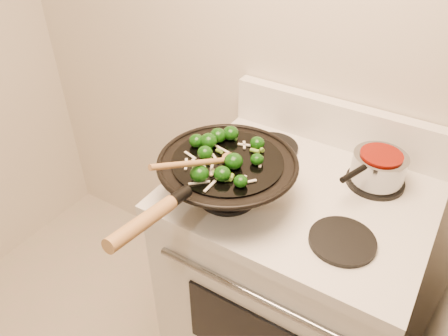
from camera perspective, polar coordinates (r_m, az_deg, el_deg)
The scene contains 5 objects.
stove at distance 1.69m, azimuth 8.56°, elevation -14.51°, with size 0.78×0.67×1.08m.
wok at distance 1.27m, azimuth 0.34°, elevation -1.09°, with size 0.41×0.67×0.21m.
stirfry at distance 1.24m, azimuth -0.35°, elevation 2.05°, with size 0.26×0.28×0.05m.
wooden_spoon at distance 1.17m, azimuth -1.80°, elevation 0.89°, with size 0.13×0.28×0.11m.
saucepan at distance 1.42m, azimuth 19.49°, elevation 0.08°, with size 0.16×0.26×0.10m.
Camera 1 is at (0.09, 0.16, 1.78)m, focal length 35.00 mm.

